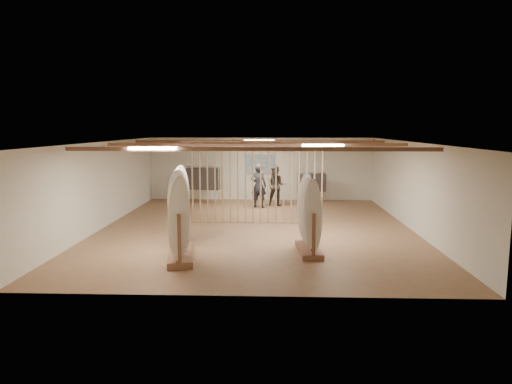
{
  "coord_description": "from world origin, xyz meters",
  "views": [
    {
      "loc": [
        0.53,
        -14.51,
        3.27
      ],
      "look_at": [
        0.0,
        0.0,
        1.2
      ],
      "focal_mm": 32.0,
      "sensor_mm": 36.0,
      "label": 1
    }
  ],
  "objects_px": {
    "clothing_rack_a": "(203,179)",
    "clothing_rack_b": "(312,183)",
    "rack_left": "(180,226)",
    "shopper_a": "(259,183)",
    "rack_right": "(309,227)",
    "shopper_b": "(276,183)"
  },
  "relations": [
    {
      "from": "rack_left",
      "to": "shopper_b",
      "type": "relative_size",
      "value": 1.43
    },
    {
      "from": "clothing_rack_a",
      "to": "clothing_rack_b",
      "type": "xyz_separation_m",
      "value": [
        4.72,
        0.34,
        -0.19
      ]
    },
    {
      "from": "clothing_rack_a",
      "to": "rack_right",
      "type": "bearing_deg",
      "value": -52.69
    },
    {
      "from": "clothing_rack_b",
      "to": "rack_right",
      "type": "bearing_deg",
      "value": -101.96
    },
    {
      "from": "clothing_rack_a",
      "to": "clothing_rack_b",
      "type": "relative_size",
      "value": 1.22
    },
    {
      "from": "rack_left",
      "to": "clothing_rack_a",
      "type": "distance_m",
      "value": 8.07
    },
    {
      "from": "clothing_rack_a",
      "to": "shopper_a",
      "type": "height_order",
      "value": "shopper_a"
    },
    {
      "from": "clothing_rack_a",
      "to": "clothing_rack_b",
      "type": "height_order",
      "value": "clothing_rack_a"
    },
    {
      "from": "clothing_rack_a",
      "to": "shopper_b",
      "type": "xyz_separation_m",
      "value": [
        3.13,
        -0.67,
        -0.1
      ]
    },
    {
      "from": "rack_left",
      "to": "shopper_a",
      "type": "relative_size",
      "value": 1.36
    },
    {
      "from": "rack_left",
      "to": "shopper_b",
      "type": "height_order",
      "value": "rack_left"
    },
    {
      "from": "shopper_b",
      "to": "clothing_rack_b",
      "type": "bearing_deg",
      "value": 42.84
    },
    {
      "from": "shopper_a",
      "to": "shopper_b",
      "type": "height_order",
      "value": "shopper_a"
    },
    {
      "from": "shopper_a",
      "to": "clothing_rack_b",
      "type": "bearing_deg",
      "value": -133.78
    },
    {
      "from": "shopper_a",
      "to": "clothing_rack_a",
      "type": "bearing_deg",
      "value": -6.81
    },
    {
      "from": "rack_right",
      "to": "shopper_a",
      "type": "relative_size",
      "value": 0.97
    },
    {
      "from": "shopper_a",
      "to": "shopper_b",
      "type": "relative_size",
      "value": 1.05
    },
    {
      "from": "clothing_rack_b",
      "to": "shopper_a",
      "type": "distance_m",
      "value": 2.67
    },
    {
      "from": "rack_left",
      "to": "shopper_a",
      "type": "bearing_deg",
      "value": 64.53
    },
    {
      "from": "shopper_a",
      "to": "rack_left",
      "type": "bearing_deg",
      "value": 91.3
    },
    {
      "from": "clothing_rack_a",
      "to": "clothing_rack_b",
      "type": "distance_m",
      "value": 4.74
    },
    {
      "from": "rack_right",
      "to": "clothing_rack_a",
      "type": "height_order",
      "value": "rack_right"
    }
  ]
}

